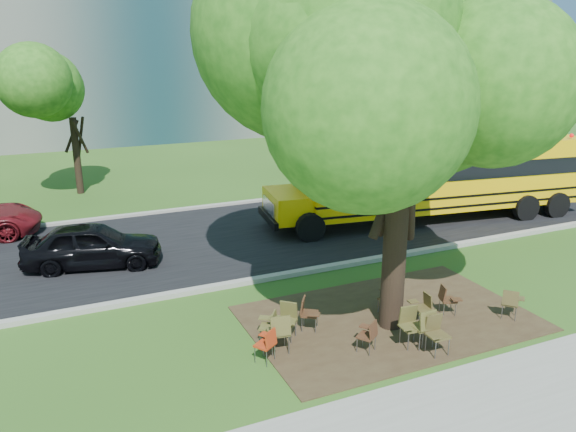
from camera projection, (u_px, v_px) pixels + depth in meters
name	position (u px, v px, depth m)	size (l,w,h in m)	color
ground	(344.00, 318.00, 14.14)	(160.00, 160.00, 0.00)	#264816
dirt_patch	(389.00, 318.00, 14.09)	(7.00, 4.50, 0.03)	#382819
asphalt_road	(248.00, 235.00, 20.25)	(80.00, 8.00, 0.04)	black
kerb_near	(295.00, 273.00, 16.74)	(80.00, 0.25, 0.14)	gray
kerb_far	(215.00, 206.00, 23.81)	(80.00, 0.25, 0.14)	gray
bg_tree_2	(71.00, 101.00, 24.94)	(4.80, 4.80, 6.62)	black
bg_tree_3	(348.00, 78.00, 28.04)	(5.60, 5.60, 7.84)	black
bg_tree_4	(485.00, 89.00, 30.49)	(5.00, 5.00, 6.85)	black
main_tree	(403.00, 110.00, 12.20)	(7.20, 7.20, 8.84)	black
school_bus	(440.00, 174.00, 21.86)	(12.92, 4.39, 3.10)	#EFB607
chair_0	(267.00, 342.00, 12.03)	(0.52, 0.66, 0.79)	#A72F11
chair_1	(280.00, 329.00, 12.33)	(0.70, 0.57, 0.97)	brown
chair_2	(369.00, 333.00, 12.41)	(0.51, 0.65, 0.77)	#482919
chair_3	(410.00, 323.00, 12.66)	(0.65, 0.55, 0.94)	brown
chair_4	(425.00, 324.00, 12.59)	(0.62, 0.58, 0.96)	#504A22
chair_5	(436.00, 331.00, 12.33)	(0.59, 0.53, 0.90)	#483E1F
chair_6	(423.00, 305.00, 13.79)	(0.45, 0.53, 0.77)	#4C4120
chair_7	(511.00, 301.00, 13.92)	(0.69, 0.55, 0.81)	#493F1F
chair_8	(270.00, 323.00, 12.82)	(0.53, 0.67, 0.79)	brown
chair_9	(286.00, 317.00, 12.98)	(0.77, 0.61, 0.90)	#4F4B22
chair_10	(308.00, 311.00, 13.36)	(0.56, 0.71, 0.84)	#442918
chair_11	(389.00, 294.00, 14.30)	(0.54, 0.68, 0.80)	#422E17
chair_12	(447.00, 297.00, 14.16)	(0.48, 0.61, 0.78)	#402617
black_car	(93.00, 245.00, 17.25)	(1.65, 4.11, 1.40)	black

